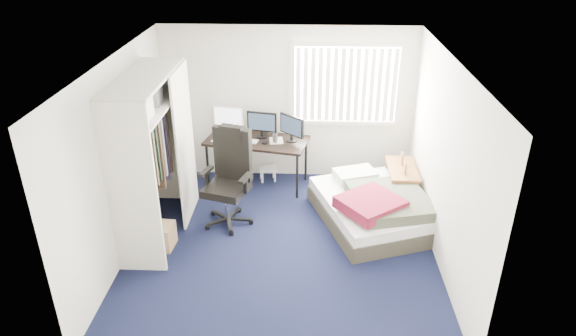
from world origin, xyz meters
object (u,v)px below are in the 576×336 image
at_px(office_chair, 229,187).
at_px(bed, 374,207).
at_px(nightstand, 402,172).
at_px(desk, 257,138).

height_order(office_chair, bed, office_chair).
distance_m(office_chair, nightstand, 2.60).
xyz_separation_m(desk, bed, (1.75, -1.15, -0.55)).
bearing_deg(nightstand, office_chair, -165.91).
height_order(office_chair, nightstand, office_chair).
distance_m(desk, bed, 2.16).
relative_size(desk, bed, 0.81).
relative_size(nightstand, bed, 0.40).
xyz_separation_m(nightstand, bed, (-0.47, -0.63, -0.25)).
height_order(desk, office_chair, office_chair).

